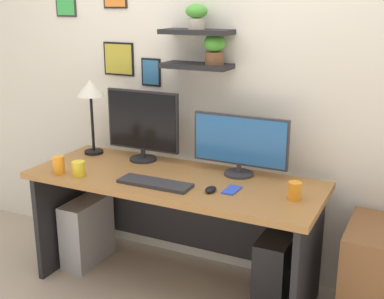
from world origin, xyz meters
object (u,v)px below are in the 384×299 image
Objects in this scene: computer_tower_left at (87,231)px; coffee_mug at (79,169)px; desk at (178,205)px; pen_cup at (295,191)px; monitor_left at (143,124)px; computer_tower_right at (276,271)px; computer_mouse at (211,189)px; desk_lamp at (91,94)px; cell_phone at (232,190)px; keyboard at (155,183)px; water_cup at (59,165)px; monitor_right at (240,144)px.

coffee_mug is at bearing -56.21° from computer_tower_left.
pen_cup reaches higher than desk.
computer_tower_right is (0.99, -0.15, -0.76)m from monitor_left.
coffee_mug is 0.90× the size of pen_cup.
desk_lamp is (-1.03, 0.32, 0.40)m from computer_mouse.
pen_cup is (1.48, -0.22, -0.37)m from desk_lamp.
desk is at bearing 173.23° from pen_cup.
coffee_mug is at bearing -167.60° from cell_phone.
keyboard is 0.50m from coffee_mug.
desk_lamp is at bearing 152.87° from keyboard.
water_cup is (-1.07, -0.19, 0.05)m from cell_phone.
monitor_right is 1.16× the size of desk_lamp.
cell_phone is (0.74, -0.27, -0.24)m from monitor_left.
desk is 3.01× the size of monitor_right.
monitor_left is at bearing 171.46° from computer_tower_right.
pen_cup is (0.75, -0.09, 0.25)m from desk.
desk is 0.72m from computer_tower_right.
desk_lamp reaches higher than computer_tower_right.
keyboard is 4.40× the size of pen_cup.
pen_cup reaches higher than computer_tower_right.
monitor_left is 1.25m from computer_tower_right.
water_cup is at bearing -171.32° from pen_cup.
coffee_mug reaches higher than cell_phone.
monitor_right is 5.98× the size of pen_cup.
computer_tower_right is at bearing 135.63° from pen_cup.
monitor_left reaches higher than monitor_right.
monitor_right is at bearing 154.09° from computer_tower_right.
keyboard reaches higher than desk.
pen_cup is (1.09, -0.25, -0.20)m from monitor_left.
computer_tower_right is (0.30, -0.15, -0.71)m from monitor_right.
computer_mouse reaches higher than keyboard.
computer_tower_left is (-1.00, 0.16, -0.54)m from computer_mouse.
pen_cup is at bearing -31.40° from monitor_right.
computer_tower_left is (-1.10, 0.09, -0.53)m from cell_phone.
water_cup is (-1.41, -0.22, 0.01)m from pen_cup.
computer_mouse is (0.64, -0.34, -0.23)m from monitor_left.
monitor_right reaches higher than computer_mouse.
monitor_left reaches higher than cell_phone.
pen_cup is (0.78, 0.13, 0.04)m from keyboard.
desk is at bearing 81.05° from keyboard.
monitor_right reaches higher than desk.
desk_lamp is 0.95m from computer_tower_left.
monitor_left reaches higher than coffee_mug.
desk is 0.78m from water_cup.
computer_mouse is at bearing -8.83° from computer_tower_left.
coffee_mug is 1.34m from computer_tower_right.
water_cup is (-0.97, -0.12, 0.04)m from computer_mouse.
computer_mouse reaches higher than desk.
desk is at bearing -10.51° from desk_lamp.
monitor_left is at bearing 3.66° from desk_lamp.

